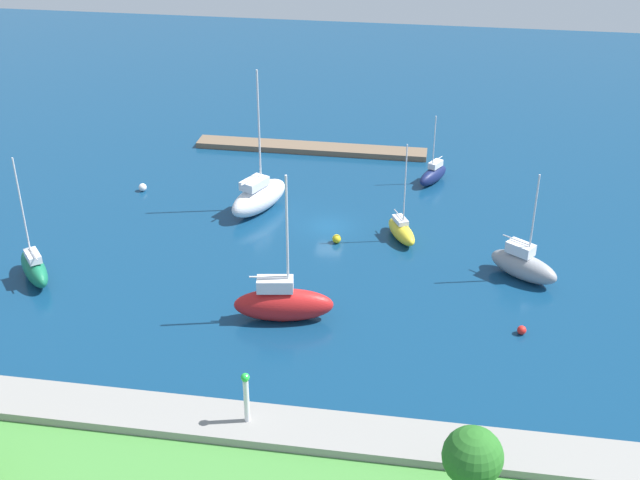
{
  "coord_description": "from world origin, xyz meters",
  "views": [
    {
      "loc": [
        -10.16,
        69.4,
        36.78
      ],
      "look_at": [
        0.0,
        5.53,
        1.5
      ],
      "focal_mm": 46.2,
      "sensor_mm": 36.0,
      "label": 1
    }
  ],
  "objects": [
    {
      "name": "water",
      "position": [
        0.0,
        0.0,
        0.0
      ],
      "size": [
        160.0,
        160.0,
        0.0
      ],
      "primitive_type": "plane",
      "color": "navy",
      "rests_on": "ground"
    },
    {
      "name": "harbor_beacon",
      "position": [
        0.78,
        30.07,
        3.67
      ],
      "size": [
        0.56,
        0.56,
        3.73
      ],
      "color": "silver",
      "rests_on": "breakwater"
    },
    {
      "name": "sailboat_white_center_basin",
      "position": [
        7.4,
        -2.31,
        1.56
      ],
      "size": [
        5.8,
        8.33,
        14.31
      ],
      "rotation": [
        0.0,
        0.0,
        4.28
      ],
      "color": "white",
      "rests_on": "water"
    },
    {
      "name": "park_tree_center",
      "position": [
        -13.14,
        34.29,
        4.45
      ],
      "size": [
        3.45,
        3.45,
        5.26
      ],
      "color": "brown",
      "rests_on": "shoreline_park"
    },
    {
      "name": "breakwater",
      "position": [
        0.0,
        30.07,
        0.76
      ],
      "size": [
        69.61,
        3.69,
        1.52
      ],
      "primitive_type": "cube",
      "color": "gray",
      "rests_on": "ground"
    },
    {
      "name": "mooring_buoy_red",
      "position": [
        -17.31,
        15.33,
        0.36
      ],
      "size": [
        0.71,
        0.71,
        0.71
      ],
      "primitive_type": "sphere",
      "color": "red",
      "rests_on": "water"
    },
    {
      "name": "sailboat_navy_far_south",
      "position": [
        -9.47,
        -11.84,
        0.94
      ],
      "size": [
        3.61,
        5.04,
        7.57
      ],
      "rotation": [
        0.0,
        0.0,
        1.08
      ],
      "color": "#141E4C",
      "rests_on": "water"
    },
    {
      "name": "pier_dock",
      "position": [
        4.91,
        -18.54,
        0.32
      ],
      "size": [
        26.87,
        2.75,
        0.64
      ],
      "primitive_type": "cube",
      "color": "brown",
      "rests_on": "ground"
    },
    {
      "name": "sailboat_yellow_inner_mooring",
      "position": [
        -7.03,
        1.43,
        0.9
      ],
      "size": [
        3.7,
        5.21,
        9.6
      ],
      "rotation": [
        0.0,
        0.0,
        2.04
      ],
      "color": "yellow",
      "rests_on": "water"
    },
    {
      "name": "mooring_buoy_white",
      "position": [
        20.47,
        -4.89,
        0.42
      ],
      "size": [
        0.83,
        0.83,
        0.83
      ],
      "primitive_type": "sphere",
      "color": "white",
      "rests_on": "water"
    },
    {
      "name": "mooring_buoy_yellow",
      "position": [
        -1.17,
        3.08,
        0.41
      ],
      "size": [
        0.82,
        0.82,
        0.82
      ],
      "primitive_type": "sphere",
      "color": "yellow",
      "rests_on": "water"
    },
    {
      "name": "sailboat_red_far_north",
      "position": [
        1.24,
        16.26,
        1.55
      ],
      "size": [
        8.1,
        3.46,
        12.5
      ],
      "rotation": [
        0.0,
        0.0,
        3.3
      ],
      "color": "red",
      "rests_on": "water"
    },
    {
      "name": "sailboat_gray_near_pier",
      "position": [
        -17.8,
        6.78,
        1.28
      ],
      "size": [
        6.44,
        5.39,
        9.81
      ],
      "rotation": [
        0.0,
        0.0,
        2.54
      ],
      "color": "gray",
      "rests_on": "water"
    },
    {
      "name": "sailboat_green_by_breakwater",
      "position": [
        23.33,
        13.73,
        1.26
      ],
      "size": [
        5.12,
        5.65,
        11.23
      ],
      "rotation": [
        0.0,
        0.0,
        5.41
      ],
      "color": "#19724C",
      "rests_on": "water"
    }
  ]
}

